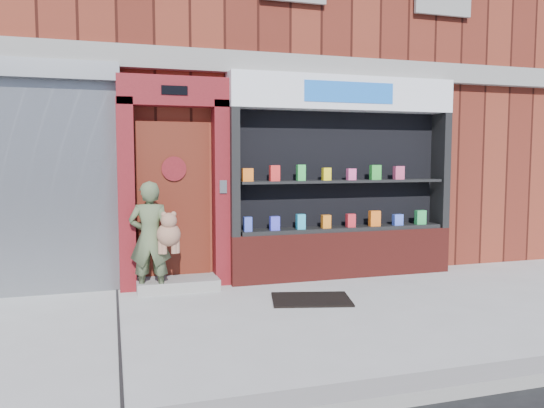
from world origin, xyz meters
name	(u,v)px	position (x,y,z in m)	size (l,w,h in m)	color
ground	(264,321)	(0.00, 0.00, 0.00)	(80.00, 80.00, 0.00)	#9E9E99
curb	(347,400)	(0.00, -2.15, 0.06)	(60.00, 0.30, 0.12)	gray
building	(186,54)	(0.00, 5.99, 4.00)	(12.00, 8.16, 8.00)	#551C13
red_door_bay	(175,183)	(-0.75, 1.86, 1.46)	(1.52, 0.58, 2.90)	#5D1015
pharmacy_bay	(342,186)	(1.75, 1.81, 1.37)	(3.50, 0.41, 3.00)	maroon
woman	(152,237)	(-1.09, 1.52, 0.76)	(0.69, 0.54, 1.50)	#4E5C3C
doormat	(311,299)	(0.80, 0.63, 0.01)	(0.98, 0.69, 0.02)	black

